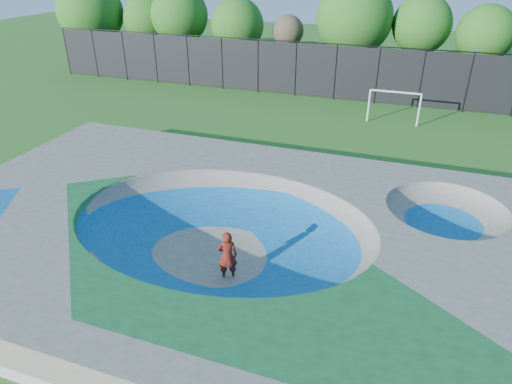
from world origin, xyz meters
TOP-DOWN VIEW (x-y plane):
  - ground at (0.00, 0.00)m, footprint 120.00×120.00m
  - skate_deck at (0.00, 0.00)m, footprint 22.00×14.00m
  - skater at (0.73, -1.26)m, footprint 0.80×0.69m
  - skateboard at (0.73, -1.26)m, footprint 0.80×0.50m
  - soccer_goal at (4.58, 16.81)m, footprint 3.22×0.12m
  - fence at (0.00, 21.00)m, footprint 48.09×0.09m
  - treeline at (0.46, 25.75)m, footprint 53.34×8.07m

SIDE VIEW (x-z plane):
  - ground at x=0.00m, z-range 0.00..0.00m
  - skateboard at x=0.73m, z-range 0.00..0.05m
  - skate_deck at x=0.00m, z-range 0.00..1.50m
  - skater at x=0.73m, z-range 0.00..1.84m
  - soccer_goal at x=4.58m, z-range 0.41..2.54m
  - fence at x=0.00m, z-range 0.08..4.12m
  - treeline at x=0.46m, z-range 0.83..9.05m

